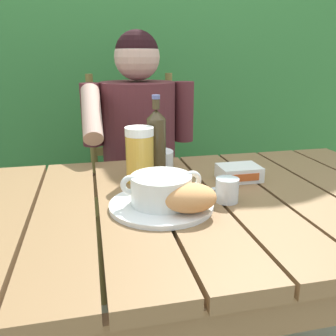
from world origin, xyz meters
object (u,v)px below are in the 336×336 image
at_px(butter_tub, 239,173).
at_px(table_knife, 204,191).
at_px(water_glass_small, 227,190).
at_px(serving_plate, 161,205).
at_px(diner_bowl, 154,159).
at_px(soup_bowl, 161,189).
at_px(beer_bottle, 156,141).
at_px(beer_glass, 140,155).
at_px(bread_roll, 190,198).
at_px(person_eating, 140,152).
at_px(chair_near_diner, 136,186).

height_order(butter_tub, table_knife, butter_tub).
bearing_deg(water_glass_small, serving_plate, 179.68).
distance_m(table_knife, diner_bowl, 0.29).
xyz_separation_m(soup_bowl, table_knife, (0.14, 0.07, -0.05)).
distance_m(beer_bottle, table_knife, 0.24).
bearing_deg(soup_bowl, diner_bowl, 82.43).
relative_size(serving_plate, beer_glass, 1.58).
bearing_deg(beer_bottle, bread_roll, -86.78).
relative_size(soup_bowl, beer_glass, 1.22).
xyz_separation_m(bread_roll, butter_tub, (0.22, 0.22, -0.02)).
bearing_deg(serving_plate, table_knife, 28.13).
xyz_separation_m(beer_bottle, butter_tub, (0.24, -0.11, -0.09)).
xyz_separation_m(soup_bowl, diner_bowl, (0.05, 0.35, -0.02)).
bearing_deg(table_knife, diner_bowl, 108.03).
bearing_deg(person_eating, butter_tub, -66.32).
relative_size(water_glass_small, butter_tub, 0.51).
bearing_deg(water_glass_small, chair_near_diner, 98.28).
bearing_deg(table_knife, person_eating, 98.61).
xyz_separation_m(person_eating, bread_roll, (0.01, -0.75, 0.08)).
relative_size(beer_glass, butter_tub, 1.33).
height_order(beer_glass, table_knife, beer_glass).
bearing_deg(water_glass_small, person_eating, 100.88).
xyz_separation_m(beer_bottle, table_knife, (0.10, -0.19, -0.10)).
xyz_separation_m(soup_bowl, beer_glass, (-0.02, 0.21, 0.03)).
height_order(bread_roll, butter_tub, bread_roll).
bearing_deg(diner_bowl, bread_roll, -88.65).
xyz_separation_m(person_eating, beer_glass, (-0.07, -0.48, 0.12)).
bearing_deg(chair_near_diner, bread_roll, -89.41).
bearing_deg(soup_bowl, butter_tub, 29.19).
distance_m(beer_glass, water_glass_small, 0.29).
distance_m(bread_roll, beer_bottle, 0.33).
bearing_deg(beer_glass, water_glass_small, -46.20).
xyz_separation_m(beer_glass, diner_bowl, (0.07, 0.14, -0.06)).
xyz_separation_m(chair_near_diner, water_glass_small, (0.13, -0.88, 0.30)).
height_order(table_knife, diner_bowl, diner_bowl).
bearing_deg(chair_near_diner, diner_bowl, -90.00).
height_order(chair_near_diner, bread_roll, chair_near_diner).
bearing_deg(bread_roll, table_knife, 59.92).
xyz_separation_m(serving_plate, butter_tub, (0.27, 0.15, 0.02)).
bearing_deg(bread_roll, person_eating, 90.97).
xyz_separation_m(beer_bottle, diner_bowl, (0.01, 0.09, -0.08)).
xyz_separation_m(chair_near_diner, serving_plate, (-0.05, -0.88, 0.27)).
relative_size(chair_near_diner, beer_bottle, 4.11).
xyz_separation_m(beer_glass, water_glass_small, (0.20, -0.21, -0.05)).
relative_size(chair_near_diner, person_eating, 0.85).
height_order(chair_near_diner, person_eating, person_eating).
height_order(bread_roll, diner_bowl, bread_roll).
bearing_deg(bread_roll, beer_bottle, 93.22).
xyz_separation_m(serving_plate, diner_bowl, (0.05, 0.35, 0.02)).
distance_m(person_eating, diner_bowl, 0.34).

